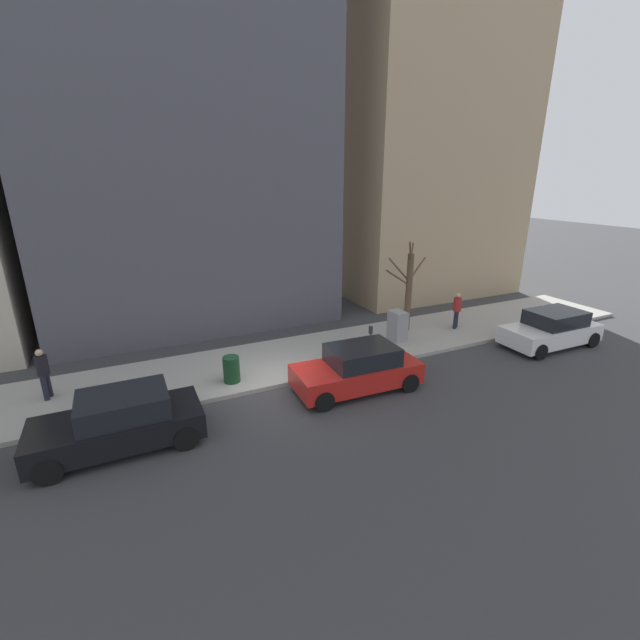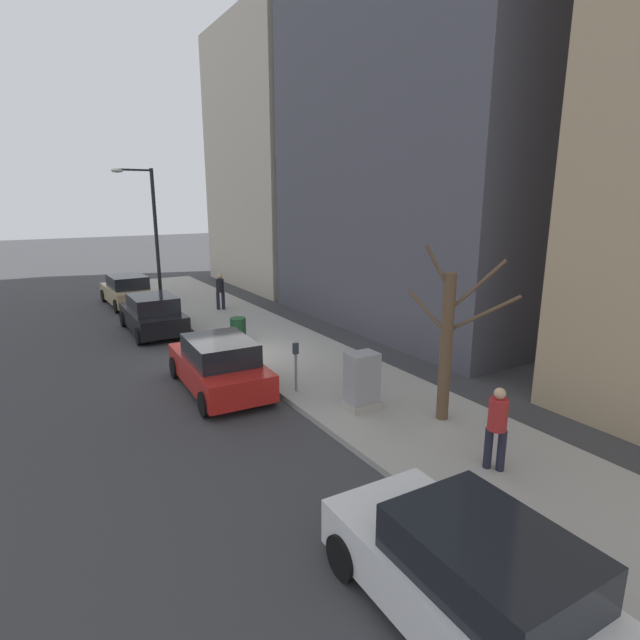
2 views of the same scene
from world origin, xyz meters
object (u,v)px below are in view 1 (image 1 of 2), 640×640
at_px(utility_box, 397,328).
at_px(pedestrian_midblock, 43,371).
at_px(parked_car_white, 551,329).
at_px(office_tower_left, 414,67).
at_px(parked_car_black, 120,422).
at_px(trash_bin, 231,369).
at_px(parking_meter, 370,339).
at_px(pedestrian_near_meter, 457,308).
at_px(parked_car_red, 358,369).
at_px(office_block_center, 159,7).
at_px(bare_tree, 408,289).

xyz_separation_m(utility_box, pedestrian_midblock, (0.96, 12.59, 0.24)).
xyz_separation_m(parked_car_white, office_tower_left, (11.97, -0.96, 12.01)).
xyz_separation_m(parked_car_black, trash_bin, (2.19, -3.50, -0.14)).
bearing_deg(parking_meter, office_tower_left, -40.58).
xyz_separation_m(parked_car_black, office_tower_left, (11.96, -17.48, 12.01)).
height_order(parked_car_white, pedestrian_near_meter, pedestrian_near_meter).
height_order(parked_car_red, parking_meter, parked_car_red).
bearing_deg(office_block_center, parked_car_red, -165.32).
xyz_separation_m(utility_box, office_block_center, (10.58, 6.73, 13.32)).
bearing_deg(office_block_center, parked_car_white, -136.06).
distance_m(pedestrian_near_meter, office_tower_left, 15.01).
distance_m(parked_car_white, utility_box, 6.50).
relative_size(bare_tree, trash_bin, 4.55).
relative_size(parked_car_white, office_tower_left, 0.17).
bearing_deg(pedestrian_midblock, parked_car_white, -82.78).
bearing_deg(pedestrian_midblock, bare_tree, -70.40).
bearing_deg(parked_car_black, bare_tree, -71.93).
relative_size(parked_car_red, trash_bin, 4.74).
height_order(parked_car_white, pedestrian_midblock, pedestrian_midblock).
xyz_separation_m(parked_car_red, utility_box, (2.47, -3.31, 0.11)).
distance_m(parked_car_white, pedestrian_midblock, 18.90).
xyz_separation_m(pedestrian_near_meter, pedestrian_midblock, (0.44, 16.23, 0.00)).
bearing_deg(parking_meter, bare_tree, -56.42).
xyz_separation_m(utility_box, trash_bin, (-0.40, 7.06, -0.25)).
bearing_deg(trash_bin, parked_car_red, -118.90).
bearing_deg(trash_bin, parking_meter, -94.93).
distance_m(office_tower_left, office_block_center, 13.78).
relative_size(pedestrian_near_meter, office_block_center, 0.06).
distance_m(parked_car_red, parked_car_black, 7.25).
xyz_separation_m(parking_meter, trash_bin, (0.45, 5.22, -0.38)).
xyz_separation_m(parking_meter, pedestrian_midblock, (1.81, 10.76, 0.11)).
xyz_separation_m(parked_car_white, utility_box, (2.60, 5.96, 0.11)).
bearing_deg(pedestrian_near_meter, office_tower_left, -144.79).
bearing_deg(parked_car_red, parking_meter, -40.30).
height_order(pedestrian_midblock, office_block_center, office_block_center).
xyz_separation_m(parking_meter, office_tower_left, (10.23, -8.76, 11.77)).
distance_m(utility_box, trash_bin, 7.07).
height_order(parked_car_white, bare_tree, bare_tree).
distance_m(pedestrian_midblock, office_block_center, 17.26).
height_order(parked_car_white, parked_car_black, same).
relative_size(parking_meter, office_block_center, 0.05).
bearing_deg(bare_tree, pedestrian_near_meter, -110.60).
xyz_separation_m(parked_car_white, pedestrian_midblock, (3.55, 18.56, 0.35)).
bearing_deg(bare_tree, office_tower_left, -34.21).
height_order(trash_bin, office_block_center, office_block_center).
relative_size(parked_car_black, office_tower_left, 0.16).
xyz_separation_m(parked_car_white, parked_car_black, (0.01, 16.52, 0.00)).
distance_m(parked_car_white, parked_car_red, 9.28).
bearing_deg(bare_tree, trash_bin, 101.52).
height_order(parked_car_white, trash_bin, parked_car_white).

